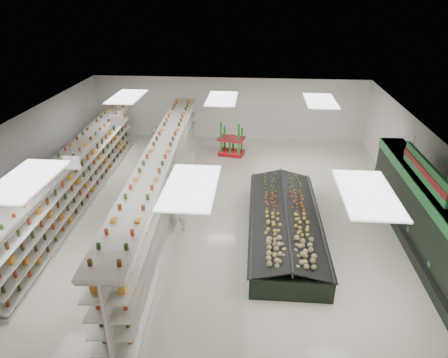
# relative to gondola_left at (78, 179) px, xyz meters

# --- Properties ---
(floor) EXTENTS (16.00, 16.00, 0.00)m
(floor) POSITION_rel_gondola_left_xyz_m (4.99, -0.49, -0.96)
(floor) COLOR beige
(floor) RESTS_ON ground
(ceiling) EXTENTS (14.00, 16.00, 0.02)m
(ceiling) POSITION_rel_gondola_left_xyz_m (4.99, -0.49, 2.24)
(ceiling) COLOR white
(ceiling) RESTS_ON wall_back
(wall_back) EXTENTS (14.00, 0.02, 3.20)m
(wall_back) POSITION_rel_gondola_left_xyz_m (4.99, 7.51, 0.64)
(wall_back) COLOR white
(wall_back) RESTS_ON floor
(wall_left) EXTENTS (0.02, 16.00, 3.20)m
(wall_left) POSITION_rel_gondola_left_xyz_m (-2.01, -0.49, 0.64)
(wall_left) COLOR white
(wall_left) RESTS_ON floor
(wall_right) EXTENTS (0.02, 16.00, 3.20)m
(wall_right) POSITION_rel_gondola_left_xyz_m (11.99, -0.49, 0.64)
(wall_right) COLOR white
(wall_right) RESTS_ON floor
(produce_wall_case) EXTENTS (0.93, 8.00, 2.20)m
(produce_wall_case) POSITION_rel_gondola_left_xyz_m (11.53, -1.99, 0.29)
(produce_wall_case) COLOR black
(produce_wall_case) RESTS_ON floor
(aisle_sign_near) EXTENTS (0.52, 0.06, 0.75)m
(aisle_sign_near) POSITION_rel_gondola_left_xyz_m (1.19, -2.49, 1.80)
(aisle_sign_near) COLOR white
(aisle_sign_near) RESTS_ON ceiling
(aisle_sign_far) EXTENTS (0.52, 0.06, 0.75)m
(aisle_sign_far) POSITION_rel_gondola_left_xyz_m (1.19, 1.51, 1.80)
(aisle_sign_far) COLOR white
(aisle_sign_far) RESTS_ON ceiling
(hortifruti_banner) EXTENTS (0.12, 3.20, 0.95)m
(hortifruti_banner) POSITION_rel_gondola_left_xyz_m (11.24, -1.99, 1.69)
(hortifruti_banner) COLOR #1F7735
(hortifruti_banner) RESTS_ON ceiling
(gondola_left) EXTENTS (1.39, 12.04, 2.08)m
(gondola_left) POSITION_rel_gondola_left_xyz_m (0.00, 0.00, 0.00)
(gondola_left) COLOR silver
(gondola_left) RESTS_ON floor
(gondola_center) EXTENTS (1.72, 13.55, 2.34)m
(gondola_center) POSITION_rel_gondola_left_xyz_m (3.24, -0.19, 0.12)
(gondola_center) COLOR silver
(gondola_center) RESTS_ON floor
(produce_island) EXTENTS (2.35, 6.37, 0.95)m
(produce_island) POSITION_rel_gondola_left_xyz_m (7.49, -1.47, -0.52)
(produce_island) COLOR black
(produce_island) RESTS_ON floor
(soda_endcap) EXTENTS (1.33, 1.04, 1.53)m
(soda_endcap) POSITION_rel_gondola_left_xyz_m (5.30, 5.18, -0.21)
(soda_endcap) COLOR #A41218
(soda_endcap) RESTS_ON floor
(shopper_main) EXTENTS (0.77, 0.70, 1.77)m
(shopper_main) POSITION_rel_gondola_left_xyz_m (3.99, -1.60, -0.07)
(shopper_main) COLOR white
(shopper_main) RESTS_ON floor
(shopper_background) EXTENTS (0.67, 0.91, 1.69)m
(shopper_background) POSITION_rel_gondola_left_xyz_m (2.09, 3.82, -0.11)
(shopper_background) COLOR #94775B
(shopper_background) RESTS_ON floor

